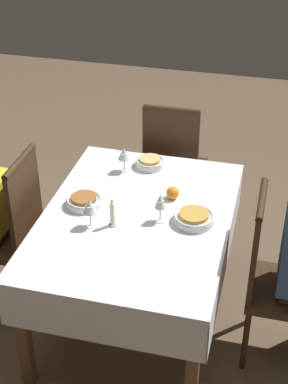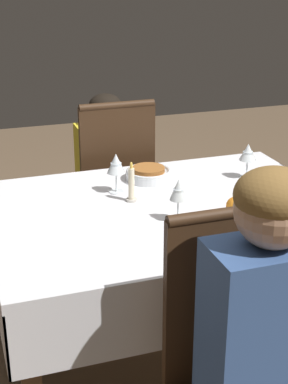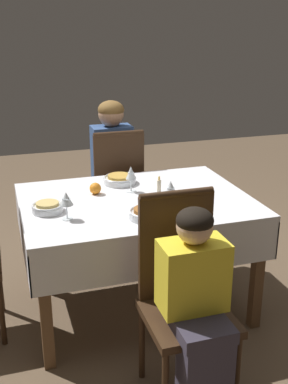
{
  "view_description": "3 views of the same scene",
  "coord_description": "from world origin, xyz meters",
  "px_view_note": "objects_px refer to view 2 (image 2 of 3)",
  "views": [
    {
      "loc": [
        2.48,
        0.66,
        2.55
      ],
      "look_at": [
        0.0,
        0.04,
        0.89
      ],
      "focal_mm": 55.0,
      "sensor_mm": 36.0,
      "label": 1
    },
    {
      "loc": [
        0.75,
        1.94,
        1.63
      ],
      "look_at": [
        0.08,
        -0.04,
        0.79
      ],
      "focal_mm": 55.0,
      "sensor_mm": 36.0,
      "label": 2
    },
    {
      "loc": [
        -0.76,
        -2.59,
        1.75
      ],
      "look_at": [
        0.04,
        -0.05,
        0.79
      ],
      "focal_mm": 45.0,
      "sensor_mm": 36.0,
      "label": 3
    }
  ],
  "objects_px": {
    "wine_glass_south": "(116,165)",
    "wine_glass_west": "(248,153)",
    "bowl_north": "(204,233)",
    "wine_glass_north": "(178,191)",
    "bowl_west": "(281,180)",
    "person_child_yellow": "(104,174)",
    "candle_centerpiece": "(131,186)",
    "dining_table": "(167,228)",
    "chair_north": "(238,374)",
    "person_adult_denim": "(271,369)",
    "chair_south": "(113,188)",
    "bowl_south": "(148,174)",
    "orange_fruit": "(236,206)"
  },
  "relations": [
    {
      "from": "bowl_north",
      "to": "wine_glass_north",
      "type": "bearing_deg",
      "value": -81.08
    },
    {
      "from": "dining_table",
      "to": "wine_glass_north",
      "type": "distance_m",
      "value": 0.24
    },
    {
      "from": "candle_centerpiece",
      "to": "orange_fruit",
      "type": "distance_m",
      "value": 0.41
    },
    {
      "from": "person_adult_denim",
      "to": "chair_north",
      "type": "bearing_deg",
      "value": 90.0
    },
    {
      "from": "wine_glass_west",
      "to": "chair_south",
      "type": "bearing_deg",
      "value": -51.08
    },
    {
      "from": "bowl_south",
      "to": "orange_fruit",
      "type": "height_order",
      "value": "orange_fruit"
    },
    {
      "from": "person_adult_denim",
      "to": "chair_south",
      "type": "bearing_deg",
      "value": 88.1
    },
    {
      "from": "person_child_yellow",
      "to": "wine_glass_south",
      "type": "relative_size",
      "value": 6.03
    },
    {
      "from": "person_child_yellow",
      "to": "wine_glass_north",
      "type": "relative_size",
      "value": 6.12
    },
    {
      "from": "dining_table",
      "to": "bowl_west",
      "type": "bearing_deg",
      "value": -174.05
    },
    {
      "from": "wine_glass_south",
      "to": "wine_glass_west",
      "type": "distance_m",
      "value": 0.58
    },
    {
      "from": "wine_glass_north",
      "to": "bowl_west",
      "type": "distance_m",
      "value": 0.57
    },
    {
      "from": "person_adult_denim",
      "to": "candle_centerpiece",
      "type": "relative_size",
      "value": 7.31
    },
    {
      "from": "person_adult_denim",
      "to": "wine_glass_north",
      "type": "relative_size",
      "value": 7.29
    },
    {
      "from": "chair_south",
      "to": "person_child_yellow",
      "type": "relative_size",
      "value": 1.01
    },
    {
      "from": "wine_glass_north",
      "to": "wine_glass_west",
      "type": "distance_m",
      "value": 0.55
    },
    {
      "from": "wine_glass_north",
      "to": "wine_glass_south",
      "type": "distance_m",
      "value": 0.37
    },
    {
      "from": "dining_table",
      "to": "chair_north",
      "type": "relative_size",
      "value": 1.35
    },
    {
      "from": "chair_north",
      "to": "candle_centerpiece",
      "type": "xyz_separation_m",
      "value": [
        0.05,
        -0.85,
        0.26
      ]
    },
    {
      "from": "wine_glass_north",
      "to": "wine_glass_west",
      "type": "height_order",
      "value": "wine_glass_north"
    },
    {
      "from": "chair_north",
      "to": "wine_glass_south",
      "type": "xyz_separation_m",
      "value": [
        0.08,
        -0.96,
        0.32
      ]
    },
    {
      "from": "person_child_yellow",
      "to": "candle_centerpiece",
      "type": "relative_size",
      "value": 6.14
    },
    {
      "from": "dining_table",
      "to": "chair_north",
      "type": "height_order",
      "value": "chair_north"
    },
    {
      "from": "person_child_yellow",
      "to": "candle_centerpiece",
      "type": "xyz_separation_m",
      "value": [
        0.1,
        0.82,
        0.25
      ]
    },
    {
      "from": "wine_glass_north",
      "to": "bowl_west",
      "type": "relative_size",
      "value": 0.93
    },
    {
      "from": "chair_north",
      "to": "person_child_yellow",
      "type": "height_order",
      "value": "chair_north"
    },
    {
      "from": "chair_north",
      "to": "person_adult_denim",
      "type": "height_order",
      "value": "person_adult_denim"
    },
    {
      "from": "person_adult_denim",
      "to": "wine_glass_north",
      "type": "bearing_deg",
      "value": 85.79
    },
    {
      "from": "chair_north",
      "to": "chair_south",
      "type": "bearing_deg",
      "value": 87.9
    },
    {
      "from": "bowl_north",
      "to": "wine_glass_west",
      "type": "distance_m",
      "value": 0.66
    },
    {
      "from": "chair_south",
      "to": "person_adult_denim",
      "type": "distance_m",
      "value": 1.66
    },
    {
      "from": "bowl_north",
      "to": "chair_south",
      "type": "bearing_deg",
      "value": -88.39
    },
    {
      "from": "chair_north",
      "to": "bowl_west",
      "type": "distance_m",
      "value": 1.02
    },
    {
      "from": "wine_glass_north",
      "to": "dining_table",
      "type": "bearing_deg",
      "value": -93.82
    },
    {
      "from": "person_child_yellow",
      "to": "person_adult_denim",
      "type": "bearing_deg",
      "value": 88.28
    },
    {
      "from": "chair_north",
      "to": "wine_glass_west",
      "type": "height_order",
      "value": "chair_north"
    },
    {
      "from": "wine_glass_south",
      "to": "candle_centerpiece",
      "type": "bearing_deg",
      "value": 105.52
    },
    {
      "from": "bowl_south",
      "to": "chair_south",
      "type": "bearing_deg",
      "value": -84.9
    },
    {
      "from": "wine_glass_north",
      "to": "candle_centerpiece",
      "type": "distance_m",
      "value": 0.26
    },
    {
      "from": "dining_table",
      "to": "person_adult_denim",
      "type": "bearing_deg",
      "value": 85.85
    },
    {
      "from": "wine_glass_south",
      "to": "chair_south",
      "type": "bearing_deg",
      "value": -103.74
    },
    {
      "from": "bowl_north",
      "to": "bowl_west",
      "type": "relative_size",
      "value": 1.23
    },
    {
      "from": "wine_glass_west",
      "to": "candle_centerpiece",
      "type": "bearing_deg",
      "value": 9.36
    },
    {
      "from": "chair_north",
      "to": "bowl_north",
      "type": "distance_m",
      "value": 0.5
    },
    {
      "from": "bowl_south",
      "to": "wine_glass_south",
      "type": "relative_size",
      "value": 1.18
    },
    {
      "from": "chair_north",
      "to": "person_adult_denim",
      "type": "distance_m",
      "value": 0.21
    },
    {
      "from": "bowl_south",
      "to": "bowl_west",
      "type": "bearing_deg",
      "value": 153.32
    },
    {
      "from": "chair_north",
      "to": "bowl_west",
      "type": "xyz_separation_m",
      "value": [
        -0.59,
        -0.8,
        0.23
      ]
    },
    {
      "from": "bowl_north",
      "to": "bowl_south",
      "type": "bearing_deg",
      "value": -90.93
    },
    {
      "from": "candle_centerpiece",
      "to": "dining_table",
      "type": "bearing_deg",
      "value": 138.48
    }
  ]
}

